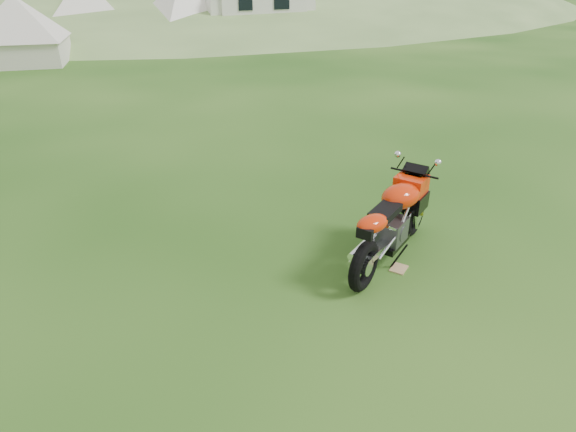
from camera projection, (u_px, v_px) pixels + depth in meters
ground at (319, 295)px, 5.51m from camera, size 120.00×120.00×0.00m
hillside at (234, 4)px, 46.53m from camera, size 80.00×64.00×8.00m
hedgerow at (234, 4)px, 46.53m from camera, size 36.00×1.20×8.60m
sport_motorcycle at (393, 216)px, 5.91m from camera, size 2.10×1.12×1.23m
plywood_board at (399, 269)px, 5.97m from camera, size 0.27×0.25×0.02m
tent_left at (20, 28)px, 17.83m from camera, size 3.81×3.81×2.51m
tent_mid at (86, 10)px, 23.13m from camera, size 4.05×4.05×2.81m
tent_right at (183, 10)px, 23.30m from camera, size 3.34×3.34×2.78m
caravan at (258, 12)px, 24.05m from camera, size 5.82×3.74×2.52m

